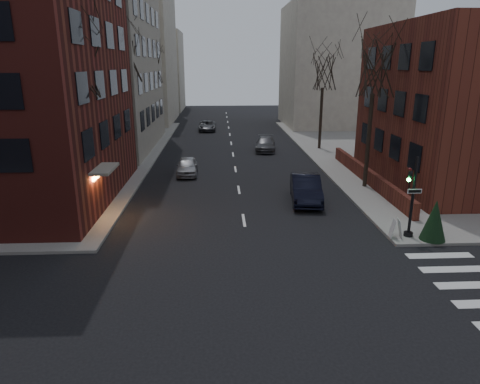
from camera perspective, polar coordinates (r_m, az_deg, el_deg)
name	(u,v)px	position (r m, az deg, el deg)	size (l,w,h in m)	color
ground	(268,367)	(13.28, 3.73, -22.23)	(160.00, 160.00, 0.00)	black
building_left_tan	(49,1)	(47.29, -24.07, 22.27)	(18.00, 18.00, 28.00)	#A09684
building_right_brick	(475,106)	(34.36, 28.89, 9.96)	(12.00, 14.00, 11.00)	#5C251A
low_wall_right	(367,175)	(32.05, 16.61, 2.14)	(0.35, 16.00, 1.00)	#5C251A
building_distant_la	(123,59)	(66.67, -15.33, 16.74)	(14.00, 16.00, 18.00)	beige
building_distant_ra	(337,66)	(62.42, 12.84, 16.03)	(14.00, 14.00, 16.00)	beige
building_distant_lb	(155,71)	(83.09, -11.32, 15.50)	(10.00, 12.00, 14.00)	beige
traffic_signal	(411,202)	(22.30, 21.82, -1.28)	(0.76, 0.44, 4.00)	black
tree_left_a	(78,61)	(25.38, -20.83, 15.99)	(4.18, 4.18, 10.26)	#2D231C
tree_left_b	(124,56)	(37.02, -15.17, 17.07)	(4.40, 4.40, 10.80)	#2D231C
tree_left_c	(151,67)	(50.81, -11.76, 16.05)	(3.96, 3.96, 9.72)	#2D231C
tree_right_a	(375,69)	(30.00, 17.52, 15.40)	(3.96, 3.96, 9.72)	#2D231C
tree_right_b	(323,72)	(43.45, 11.04, 15.44)	(3.74, 3.74, 9.18)	#2D231C
streetlamp_near	(126,121)	(33.23, -14.95, 9.08)	(0.36, 0.36, 6.28)	black
streetlamp_far	(161,100)	(52.86, -10.53, 12.01)	(0.36, 0.36, 6.28)	black
parked_sedan	(306,189)	(27.11, 8.76, 0.44)	(1.75, 5.01, 1.65)	black
car_lane_silver	(187,166)	(33.69, -7.07, 3.44)	(1.58, 3.92, 1.34)	#9C9CA1
car_lane_gray	(265,144)	(42.90, 3.41, 6.41)	(1.88, 4.63, 1.34)	#414146
car_lane_far	(207,126)	(56.14, -4.39, 8.80)	(2.11, 4.58, 1.27)	#444449
sandwich_board	(396,228)	(22.35, 20.09, -4.56)	(0.41, 0.58, 0.93)	silver
evergreen_shrub	(435,220)	(22.55, 24.51, -3.42)	(1.21, 1.21, 2.01)	black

